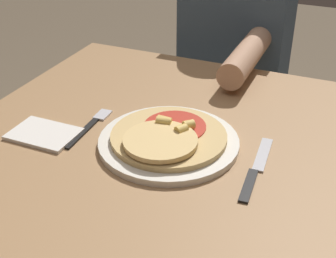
{
  "coord_description": "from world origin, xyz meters",
  "views": [
    {
      "loc": [
        0.33,
        -0.75,
        1.3
      ],
      "look_at": [
        0.01,
        -0.0,
        0.82
      ],
      "focal_mm": 50.0,
      "sensor_mm": 36.0,
      "label": 1
    }
  ],
  "objects_px": {
    "dining_table": "(166,195)",
    "fork": "(91,125)",
    "person_diner": "(234,71)",
    "pizza": "(167,137)",
    "knife": "(256,169)",
    "plate": "(168,143)"
  },
  "relations": [
    {
      "from": "dining_table",
      "to": "fork",
      "type": "height_order",
      "value": "fork"
    },
    {
      "from": "fork",
      "to": "person_diner",
      "type": "distance_m",
      "value": 0.69
    },
    {
      "from": "dining_table",
      "to": "pizza",
      "type": "relative_size",
      "value": 3.81
    },
    {
      "from": "fork",
      "to": "knife",
      "type": "relative_size",
      "value": 0.8
    },
    {
      "from": "fork",
      "to": "plate",
      "type": "bearing_deg",
      "value": -1.65
    },
    {
      "from": "plate",
      "to": "fork",
      "type": "distance_m",
      "value": 0.19
    },
    {
      "from": "pizza",
      "to": "person_diner",
      "type": "bearing_deg",
      "value": 94.04
    },
    {
      "from": "knife",
      "to": "person_diner",
      "type": "relative_size",
      "value": 0.19
    },
    {
      "from": "dining_table",
      "to": "plate",
      "type": "distance_m",
      "value": 0.14
    },
    {
      "from": "fork",
      "to": "knife",
      "type": "height_order",
      "value": "same"
    },
    {
      "from": "knife",
      "to": "fork",
      "type": "bearing_deg",
      "value": 177.32
    },
    {
      "from": "fork",
      "to": "pizza",
      "type": "bearing_deg",
      "value": -3.33
    },
    {
      "from": "fork",
      "to": "person_diner",
      "type": "relative_size",
      "value": 0.15
    },
    {
      "from": "pizza",
      "to": "fork",
      "type": "xyz_separation_m",
      "value": [
        -0.19,
        0.01,
        -0.02
      ]
    },
    {
      "from": "fork",
      "to": "knife",
      "type": "xyz_separation_m",
      "value": [
        0.37,
        -0.02,
        0.0
      ]
    },
    {
      "from": "plate",
      "to": "fork",
      "type": "relative_size",
      "value": 1.65
    },
    {
      "from": "plate",
      "to": "knife",
      "type": "xyz_separation_m",
      "value": [
        0.19,
        -0.01,
        -0.0
      ]
    },
    {
      "from": "pizza",
      "to": "fork",
      "type": "height_order",
      "value": "pizza"
    },
    {
      "from": "dining_table",
      "to": "knife",
      "type": "height_order",
      "value": "knife"
    },
    {
      "from": "dining_table",
      "to": "fork",
      "type": "xyz_separation_m",
      "value": [
        -0.18,
        0.0,
        0.14
      ]
    },
    {
      "from": "person_diner",
      "to": "fork",
      "type": "bearing_deg",
      "value": -101.88
    },
    {
      "from": "plate",
      "to": "person_diner",
      "type": "distance_m",
      "value": 0.68
    }
  ]
}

